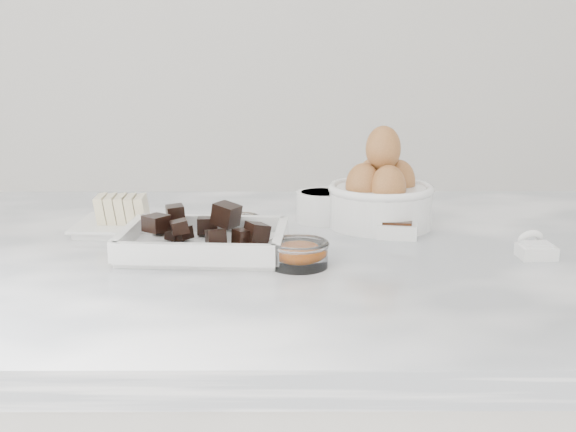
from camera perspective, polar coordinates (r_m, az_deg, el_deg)
The scene contains 9 objects.
marble_slab at distance 1.11m, azimuth -1.03°, elevation -3.38°, with size 1.20×0.80×0.04m, color silver.
chocolate_dish at distance 1.08m, azimuth -6.02°, elevation -1.43°, with size 0.23×0.18×0.06m.
butter_plate at distance 1.22m, azimuth -11.93°, elevation -0.15°, with size 0.14×0.14×0.05m.
sugar_ramekin at distance 1.25m, azimuth 2.41°, elevation 0.76°, with size 0.08×0.08×0.05m.
egg_bowl at distance 1.23m, azimuth 6.62°, elevation 1.55°, with size 0.16×0.16×0.15m.
honey_bowl at distance 1.17m, azimuth -3.53°, elevation -0.67°, with size 0.07×0.07×0.03m.
zest_bowl at distance 1.02m, azimuth 0.77°, elevation -2.63°, with size 0.08×0.08×0.03m.
vanilla_spoon at distance 1.18m, azimuth 7.80°, elevation -0.72°, with size 0.07×0.08×0.04m.
salt_spoon at distance 1.11m, azimuth 17.16°, elevation -2.19°, with size 0.05×0.06×0.04m.
Camera 1 is at (0.02, -1.06, 1.24)m, focal length 50.00 mm.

